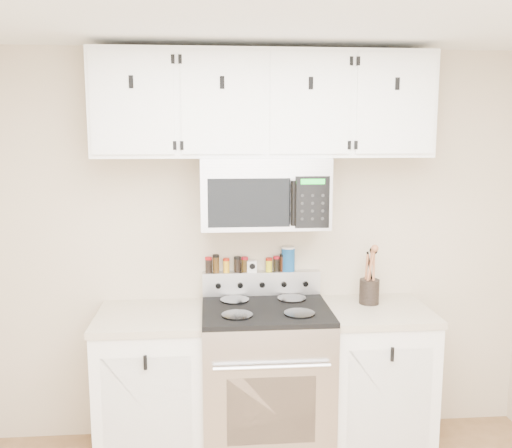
{
  "coord_description": "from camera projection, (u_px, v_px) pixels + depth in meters",
  "views": [
    {
      "loc": [
        -0.34,
        -1.85,
        1.99
      ],
      "look_at": [
        -0.06,
        1.45,
        1.45
      ],
      "focal_mm": 40.0,
      "sensor_mm": 36.0,
      "label": 1
    }
  ],
  "objects": [
    {
      "name": "utensil_crock",
      "position": [
        369.0,
        289.0,
        3.58
      ],
      "size": [
        0.12,
        0.12,
        0.36
      ],
      "color": "black",
      "rests_on": "base_cabinet_right"
    },
    {
      "name": "base_cabinet_right",
      "position": [
        374.0,
        378.0,
        3.58
      ],
      "size": [
        0.64,
        0.62,
        0.92
      ],
      "color": "white",
      "rests_on": "floor"
    },
    {
      "name": "spice_jar_6",
      "position": [
        276.0,
        264.0,
        3.67
      ],
      "size": [
        0.04,
        0.04,
        0.1
      ],
      "color": "black",
      "rests_on": "range"
    },
    {
      "name": "spice_jar_1",
      "position": [
        216.0,
        263.0,
        3.64
      ],
      "size": [
        0.04,
        0.04,
        0.12
      ],
      "color": "#422B0F",
      "rests_on": "range"
    },
    {
      "name": "spice_jar_2",
      "position": [
        226.0,
        265.0,
        3.65
      ],
      "size": [
        0.04,
        0.04,
        0.09
      ],
      "color": "gold",
      "rests_on": "range"
    },
    {
      "name": "spice_jar_0",
      "position": [
        209.0,
        265.0,
        3.64
      ],
      "size": [
        0.04,
        0.04,
        0.1
      ],
      "color": "black",
      "rests_on": "range"
    },
    {
      "name": "spice_jar_3",
      "position": [
        237.0,
        264.0,
        3.65
      ],
      "size": [
        0.04,
        0.04,
        0.1
      ],
      "color": "black",
      "rests_on": "range"
    },
    {
      "name": "base_cabinet_left",
      "position": [
        152.0,
        386.0,
        3.46
      ],
      "size": [
        0.64,
        0.62,
        0.92
      ],
      "color": "white",
      "rests_on": "floor"
    },
    {
      "name": "spice_jar_8",
      "position": [
        291.0,
        264.0,
        3.68
      ],
      "size": [
        0.04,
        0.04,
        0.09
      ],
      "color": "gold",
      "rests_on": "range"
    },
    {
      "name": "spice_jar_7",
      "position": [
        283.0,
        262.0,
        3.68
      ],
      "size": [
        0.05,
        0.05,
        0.11
      ],
      "color": "#3A1B0E",
      "rests_on": "range"
    },
    {
      "name": "range",
      "position": [
        266.0,
        380.0,
        3.49
      ],
      "size": [
        0.76,
        0.65,
        1.1
      ],
      "color": "#B7B7BA",
      "rests_on": "floor"
    },
    {
      "name": "microwave",
      "position": [
        264.0,
        192.0,
        3.44
      ],
      "size": [
        0.76,
        0.44,
        0.42
      ],
      "color": "#9E9EA3",
      "rests_on": "back_wall"
    },
    {
      "name": "upper_cabinets",
      "position": [
        264.0,
        105.0,
        3.38
      ],
      "size": [
        2.0,
        0.35,
        0.62
      ],
      "color": "white",
      "rests_on": "back_wall"
    },
    {
      "name": "back_wall",
      "position": [
        261.0,
        248.0,
        3.68
      ],
      "size": [
        3.5,
        0.01,
        2.5
      ],
      "primitive_type": "cube",
      "color": "tan",
      "rests_on": "floor"
    },
    {
      "name": "spice_jar_5",
      "position": [
        269.0,
        265.0,
        3.67
      ],
      "size": [
        0.04,
        0.04,
        0.09
      ],
      "color": "yellow",
      "rests_on": "range"
    },
    {
      "name": "kitchen_timer",
      "position": [
        252.0,
        266.0,
        3.66
      ],
      "size": [
        0.07,
        0.06,
        0.07
      ],
      "primitive_type": "cube",
      "rotation": [
        0.0,
        0.0,
        -0.09
      ],
      "color": "white",
      "rests_on": "range"
    },
    {
      "name": "spice_jar_4",
      "position": [
        245.0,
        264.0,
        3.66
      ],
      "size": [
        0.04,
        0.04,
        0.1
      ],
      "color": "#3C290E",
      "rests_on": "range"
    },
    {
      "name": "salt_canister",
      "position": [
        288.0,
        259.0,
        3.68
      ],
      "size": [
        0.09,
        0.09,
        0.16
      ],
      "color": "#154F91",
      "rests_on": "range"
    }
  ]
}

